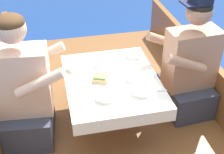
% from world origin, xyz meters
% --- Properties ---
extents(boat_deck, '(1.84, 3.28, 0.35)m').
position_xyz_m(boat_deck, '(0.00, 0.00, 0.18)').
color(boat_deck, brown).
rests_on(boat_deck, ground_plane).
extents(gunwale_starboard, '(0.06, 3.28, 0.41)m').
position_xyz_m(gunwale_starboard, '(0.89, 0.00, 0.56)').
color(gunwale_starboard, brown).
rests_on(gunwale_starboard, boat_deck).
extents(cockpit_table, '(0.70, 0.87, 0.44)m').
position_xyz_m(cockpit_table, '(0.00, 0.04, 0.75)').
color(cockpit_table, '#B2B2B7').
rests_on(cockpit_table, boat_deck).
extents(person_port, '(0.55, 0.48, 1.03)m').
position_xyz_m(person_port, '(-0.65, 0.04, 0.77)').
color(person_port, '#333847').
rests_on(person_port, boat_deck).
extents(person_starboard, '(0.54, 0.47, 1.04)m').
position_xyz_m(person_starboard, '(0.65, 0.09, 0.77)').
color(person_starboard, '#333847').
rests_on(person_starboard, boat_deck).
extents(plate_sandwich, '(0.20, 0.20, 0.01)m').
position_xyz_m(plate_sandwich, '(-0.09, 0.03, 0.80)').
color(plate_sandwich, white).
rests_on(plate_sandwich, cockpit_table).
extents(plate_bread, '(0.16, 0.16, 0.01)m').
position_xyz_m(plate_bread, '(0.12, 0.20, 0.80)').
color(plate_bread, white).
rests_on(plate_bread, cockpit_table).
extents(sandwich, '(0.14, 0.13, 0.05)m').
position_xyz_m(sandwich, '(-0.09, 0.03, 0.82)').
color(sandwich, tan).
rests_on(sandwich, plate_sandwich).
extents(bowl_port_near, '(0.12, 0.12, 0.04)m').
position_xyz_m(bowl_port_near, '(-0.26, 0.25, 0.81)').
color(bowl_port_near, white).
rests_on(bowl_port_near, cockpit_table).
extents(bowl_starboard_near, '(0.13, 0.13, 0.04)m').
position_xyz_m(bowl_starboard_near, '(-0.10, -0.18, 0.81)').
color(bowl_starboard_near, white).
rests_on(bowl_starboard_near, cockpit_table).
extents(bowl_center_far, '(0.14, 0.14, 0.04)m').
position_xyz_m(bowl_center_far, '(0.16, -0.17, 0.81)').
color(bowl_center_far, white).
rests_on(bowl_center_far, cockpit_table).
extents(bowl_port_far, '(0.13, 0.13, 0.04)m').
position_xyz_m(bowl_port_far, '(0.26, 0.34, 0.81)').
color(bowl_port_far, white).
rests_on(bowl_port_far, cockpit_table).
extents(coffee_cup_port, '(0.10, 0.07, 0.06)m').
position_xyz_m(coffee_cup_port, '(0.14, 0.01, 0.82)').
color(coffee_cup_port, white).
rests_on(coffee_cup_port, cockpit_table).
extents(coffee_cup_starboard, '(0.10, 0.07, 0.06)m').
position_xyz_m(coffee_cup_starboard, '(-0.07, 0.25, 0.82)').
color(coffee_cup_starboard, white).
rests_on(coffee_cup_starboard, cockpit_table).
extents(utensil_spoon_port, '(0.16, 0.07, 0.01)m').
position_xyz_m(utensil_spoon_port, '(-0.14, -0.10, 0.79)').
color(utensil_spoon_port, silver).
rests_on(utensil_spoon_port, cockpit_table).
extents(utensil_knife_port, '(0.17, 0.06, 0.00)m').
position_xyz_m(utensil_knife_port, '(0.02, -0.30, 0.79)').
color(utensil_knife_port, silver).
rests_on(utensil_knife_port, cockpit_table).
extents(utensil_fork_starboard, '(0.17, 0.02, 0.00)m').
position_xyz_m(utensil_fork_starboard, '(0.25, -0.18, 0.79)').
color(utensil_fork_starboard, silver).
rests_on(utensil_fork_starboard, cockpit_table).
extents(utensil_knife_starboard, '(0.16, 0.09, 0.00)m').
position_xyz_m(utensil_knife_starboard, '(-0.22, 0.11, 0.79)').
color(utensil_knife_starboard, silver).
rests_on(utensil_knife_starboard, cockpit_table).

